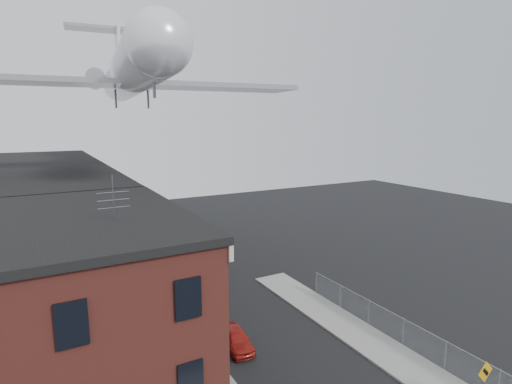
# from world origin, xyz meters

# --- Properties ---
(sidewalk_left) EXTENTS (3.00, 62.00, 0.12)m
(sidewalk_left) POSITION_xyz_m (-5.50, 24.00, 0.06)
(sidewalk_left) COLOR gray
(sidewalk_left) RESTS_ON ground
(sidewalk_right) EXTENTS (3.00, 26.00, 0.12)m
(sidewalk_right) POSITION_xyz_m (5.50, 6.00, 0.06)
(sidewalk_right) COLOR gray
(sidewalk_right) RESTS_ON ground
(curb_left) EXTENTS (0.15, 62.00, 0.14)m
(curb_left) POSITION_xyz_m (-4.05, 24.00, 0.07)
(curb_left) COLOR gray
(curb_left) RESTS_ON ground
(curb_right) EXTENTS (0.15, 26.00, 0.14)m
(curb_right) POSITION_xyz_m (4.05, 6.00, 0.07)
(curb_right) COLOR gray
(curb_right) RESTS_ON ground
(corner_building) EXTENTS (10.31, 12.30, 12.15)m
(corner_building) POSITION_xyz_m (-12.00, 7.00, 5.16)
(corner_building) COLOR #3C1A13
(corner_building) RESTS_ON ground
(row_house_a) EXTENTS (11.98, 7.00, 10.30)m
(row_house_a) POSITION_xyz_m (-11.96, 16.50, 5.13)
(row_house_a) COLOR slate
(row_house_a) RESTS_ON ground
(row_house_b) EXTENTS (11.98, 7.00, 10.30)m
(row_house_b) POSITION_xyz_m (-11.96, 23.50, 5.13)
(row_house_b) COLOR #726A5A
(row_house_b) RESTS_ON ground
(row_house_c) EXTENTS (11.98, 7.00, 10.30)m
(row_house_c) POSITION_xyz_m (-11.96, 30.50, 5.13)
(row_house_c) COLOR slate
(row_house_c) RESTS_ON ground
(row_house_d) EXTENTS (11.98, 7.00, 10.30)m
(row_house_d) POSITION_xyz_m (-11.96, 37.50, 5.13)
(row_house_d) COLOR #726A5A
(row_house_d) RESTS_ON ground
(row_house_e) EXTENTS (11.98, 7.00, 10.30)m
(row_house_e) POSITION_xyz_m (-11.96, 44.50, 5.13)
(row_house_e) COLOR slate
(row_house_e) RESTS_ON ground
(chainlink_fence) EXTENTS (0.06, 18.06, 1.90)m
(chainlink_fence) POSITION_xyz_m (7.00, 5.00, 1.00)
(chainlink_fence) COLOR gray
(chainlink_fence) RESTS_ON ground
(warning_sign) EXTENTS (1.10, 0.11, 2.80)m
(warning_sign) POSITION_xyz_m (5.60, -1.03, 1.88)
(warning_sign) COLOR #515156
(warning_sign) RESTS_ON ground
(utility_pole) EXTENTS (1.80, 0.26, 9.00)m
(utility_pole) POSITION_xyz_m (-5.60, 18.00, 4.67)
(utility_pole) COLOR black
(utility_pole) RESTS_ON ground
(street_tree) EXTENTS (3.22, 3.20, 5.20)m
(street_tree) POSITION_xyz_m (-5.27, 27.92, 3.45)
(street_tree) COLOR black
(street_tree) RESTS_ON ground
(car_near) EXTENTS (1.84, 3.78, 1.24)m
(car_near) POSITION_xyz_m (-2.35, 10.01, 0.62)
(car_near) COLOR #A41C15
(car_near) RESTS_ON ground
(car_mid) EXTENTS (1.43, 4.02, 1.32)m
(car_mid) POSITION_xyz_m (-2.17, 18.55, 0.66)
(car_mid) COLOR black
(car_mid) RESTS_ON ground
(car_far) EXTENTS (2.44, 4.88, 1.36)m
(car_far) POSITION_xyz_m (-3.60, 31.20, 0.68)
(car_far) COLOR slate
(car_far) RESTS_ON ground
(airplane) EXTENTS (26.90, 30.71, 8.85)m
(airplane) POSITION_xyz_m (-4.89, 24.30, 18.18)
(airplane) COLOR white
(airplane) RESTS_ON ground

